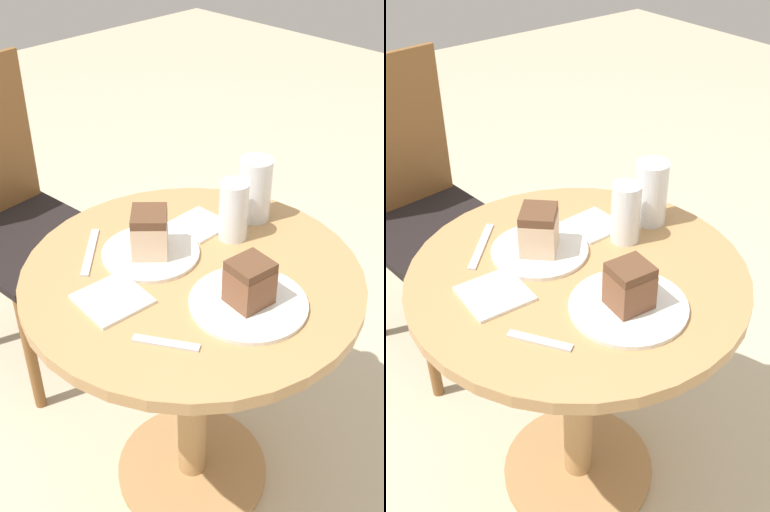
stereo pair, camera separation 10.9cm
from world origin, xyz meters
TOP-DOWN VIEW (x-y plane):
  - ground_plane at (0.00, 0.00)m, footprint 8.00×8.00m
  - table at (0.00, 0.00)m, footprint 0.76×0.76m
  - chair at (-0.01, 0.81)m, footprint 0.45×0.47m
  - plate_near at (-0.02, 0.11)m, footprint 0.23×0.23m
  - plate_far at (0.00, -0.16)m, footprint 0.25×0.25m
  - cake_slice_near at (-0.02, 0.11)m, footprint 0.12×0.12m
  - cake_slice_far at (0.00, -0.16)m, footprint 0.09×0.09m
  - glass_lemonade at (0.17, 0.03)m, footprint 0.07×0.07m
  - glass_water at (0.27, 0.05)m, footprint 0.08×0.08m
  - napkin_stack at (-0.19, 0.04)m, footprint 0.14×0.14m
  - fork at (-0.12, 0.22)m, footprint 0.14×0.15m
  - spoon at (-0.20, -0.13)m, footprint 0.09×0.12m
  - napkin_side at (0.14, 0.12)m, footprint 0.12×0.12m

SIDE VIEW (x-z plane):
  - ground_plane at x=0.00m, z-range 0.00..0.00m
  - chair at x=-0.01m, z-range 0.02..1.00m
  - table at x=0.00m, z-range 0.17..0.90m
  - fork at x=-0.12m, z-range 0.73..0.73m
  - spoon at x=-0.20m, z-range 0.73..0.73m
  - napkin_stack at x=-0.19m, z-range 0.73..0.73m
  - napkin_side at x=0.14m, z-range 0.73..0.73m
  - plate_near at x=-0.02m, z-range 0.73..0.74m
  - plate_far at x=0.00m, z-range 0.73..0.74m
  - cake_slice_far at x=0.00m, z-range 0.74..0.83m
  - cake_slice_near at x=-0.02m, z-range 0.74..0.84m
  - glass_lemonade at x=0.17m, z-range 0.72..0.86m
  - glass_water at x=0.27m, z-range 0.72..0.88m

